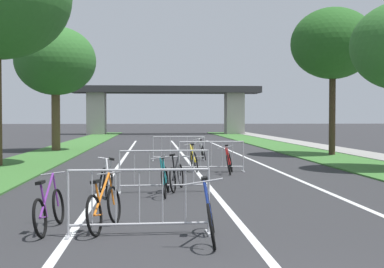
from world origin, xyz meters
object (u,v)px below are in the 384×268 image
at_px(crowd_barrier_second, 164,171).
at_px(bicycle_silver_2, 106,181).
at_px(tree_right_oak_near, 333,44).
at_px(crowd_barrier_nearest, 139,203).
at_px(bicycle_white_5, 202,151).
at_px(crowd_barrier_third, 211,157).
at_px(bicycle_black_8, 177,176).
at_px(bicycle_blue_1, 210,216).
at_px(bicycle_purple_7, 49,209).
at_px(bicycle_orange_0, 104,208).
at_px(bicycle_red_4, 229,162).
at_px(bicycle_teal_3, 165,180).
at_px(crowd_barrier_fourth, 179,149).
at_px(bicycle_yellow_6, 194,160).
at_px(tree_left_maple_mid, 55,61).

distance_m(crowd_barrier_second, bicycle_silver_2, 1.46).
height_order(tree_right_oak_near, crowd_barrier_second, tree_right_oak_near).
relative_size(crowd_barrier_nearest, bicycle_white_5, 1.32).
relative_size(crowd_barrier_second, crowd_barrier_third, 1.00).
bearing_deg(bicycle_black_8, bicycle_blue_1, -73.51).
xyz_separation_m(crowd_barrier_nearest, bicycle_white_5, (2.39, 14.80, -0.15)).
height_order(bicycle_white_5, bicycle_purple_7, bicycle_white_5).
bearing_deg(crowd_barrier_second, bicycle_white_5, 79.30).
distance_m(crowd_barrier_nearest, crowd_barrier_second, 4.79).
distance_m(bicycle_orange_0, bicycle_silver_2, 3.92).
height_order(crowd_barrier_second, crowd_barrier_third, same).
bearing_deg(bicycle_purple_7, bicycle_red_4, 68.45).
xyz_separation_m(bicycle_teal_3, bicycle_purple_7, (-1.98, -3.80, -0.02)).
distance_m(crowd_barrier_third, crowd_barrier_fourth, 4.84).
relative_size(crowd_barrier_nearest, bicycle_purple_7, 1.31).
bearing_deg(bicycle_teal_3, bicycle_white_5, -94.76).
bearing_deg(bicycle_teal_3, bicycle_silver_2, 1.20).
height_order(tree_right_oak_near, bicycle_teal_3, tree_right_oak_near).
bearing_deg(bicycle_red_4, bicycle_black_8, 75.37).
bearing_deg(bicycle_teal_3, crowd_barrier_fourth, -89.30).
xyz_separation_m(tree_right_oak_near, bicycle_white_5, (-6.48, -1.99, -5.02)).
bearing_deg(bicycle_silver_2, bicycle_yellow_6, 52.92).
xyz_separation_m(bicycle_teal_3, bicycle_white_5, (1.89, 10.53, 0.00)).
relative_size(bicycle_blue_1, bicycle_silver_2, 1.03).
distance_m(bicycle_silver_2, bicycle_black_8, 1.88).
distance_m(crowd_barrier_second, crowd_barrier_fourth, 9.56).
distance_m(crowd_barrier_nearest, bicycle_red_4, 9.44).
bearing_deg(crowd_barrier_third, bicycle_red_4, -42.24).
bearing_deg(bicycle_silver_2, crowd_barrier_second, 2.51).
bearing_deg(bicycle_white_5, bicycle_blue_1, -94.61).
xyz_separation_m(bicycle_blue_1, bicycle_red_4, (1.67, 9.49, -0.01)).
distance_m(bicycle_orange_0, bicycle_teal_3, 3.96).
bearing_deg(bicycle_blue_1, tree_left_maple_mid, -68.67).
bearing_deg(bicycle_yellow_6, bicycle_teal_3, -104.37).
bearing_deg(crowd_barrier_second, bicycle_black_8, 49.78).
bearing_deg(crowd_barrier_third, crowd_barrier_second, -109.65).
height_order(crowd_barrier_fourth, bicycle_white_5, crowd_barrier_fourth).
bearing_deg(bicycle_white_5, bicycle_silver_2, -107.16).
bearing_deg(bicycle_red_4, tree_left_maple_mid, -45.77).
bearing_deg(bicycle_blue_1, bicycle_black_8, -81.89).
height_order(bicycle_silver_2, bicycle_red_4, bicycle_red_4).
bearing_deg(bicycle_red_4, bicycle_white_5, -74.98).
bearing_deg(tree_right_oak_near, crowd_barrier_third, -132.59).
bearing_deg(bicycle_yellow_6, bicycle_orange_0, -106.33).
relative_size(tree_left_maple_mid, crowd_barrier_third, 3.00).
height_order(tree_right_oak_near, bicycle_orange_0, tree_right_oak_near).
bearing_deg(bicycle_silver_2, tree_left_maple_mid, 90.81).
relative_size(tree_left_maple_mid, bicycle_yellow_6, 4.08).
distance_m(crowd_barrier_nearest, bicycle_yellow_6, 10.19).
distance_m(bicycle_blue_1, bicycle_purple_7, 2.71).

